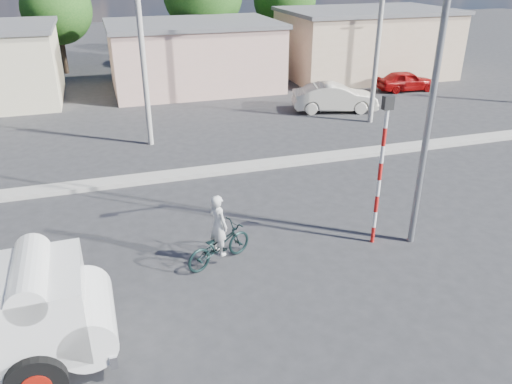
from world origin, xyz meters
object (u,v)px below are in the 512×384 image
object	(u,v)px
streetlight	(431,72)
bicycle	(219,245)
cyclist	(219,235)
car_cream	(335,98)
traffic_pole	(382,160)
car_red	(406,81)

from	to	relation	value
streetlight	bicycle	bearing A→B (deg)	173.71
cyclist	car_cream	size ratio (longest dim) A/B	0.39
bicycle	traffic_pole	size ratio (longest dim) A/B	0.47
bicycle	streetlight	distance (m)	7.07
bicycle	car_cream	size ratio (longest dim) A/B	0.46
car_red	traffic_pole	world-z (taller)	traffic_pole
bicycle	traffic_pole	bearing A→B (deg)	-118.15
car_cream	streetlight	distance (m)	14.36
car_cream	car_red	world-z (taller)	car_cream
car_cream	streetlight	world-z (taller)	streetlight
car_cream	traffic_pole	xyz separation A→B (m)	(-4.91, -12.84, 1.86)
bicycle	cyclist	bearing A→B (deg)	155.68
cyclist	streetlight	world-z (taller)	streetlight
traffic_pole	streetlight	size ratio (longest dim) A/B	0.48
car_cream	streetlight	size ratio (longest dim) A/B	0.50
bicycle	cyclist	size ratio (longest dim) A/B	1.19
car_red	traffic_pole	bearing A→B (deg)	148.95
cyclist	traffic_pole	distance (m)	4.87
car_cream	streetlight	bearing A→B (deg)	178.04
cyclist	streetlight	size ratio (longest dim) A/B	0.19
car_cream	streetlight	xyz separation A→B (m)	(-3.97, -13.14, 4.22)
cyclist	car_cream	distance (m)	15.70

